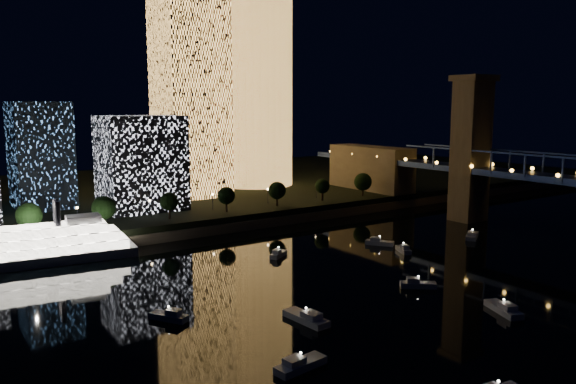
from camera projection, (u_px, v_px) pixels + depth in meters
name	position (u px, v px, depth m)	size (l,w,h in m)	color
ground	(464.00, 293.00, 119.92)	(520.00, 520.00, 0.00)	black
far_bank	(170.00, 190.00, 249.98)	(420.00, 160.00, 5.00)	black
seawall	(262.00, 222.00, 186.54)	(420.00, 6.00, 3.00)	#6B5E4C
tower_cylindrical	(256.00, 82.00, 244.02)	(34.00, 34.00, 89.39)	#F7AC4F
tower_rectangular	(190.00, 97.00, 214.57)	(23.85, 23.85, 75.88)	#F7AC4F
midrise_blocks	(38.00, 168.00, 179.07)	(92.00, 46.64, 36.12)	silver
riverboat	(22.00, 248.00, 140.99)	(55.32, 17.54, 16.39)	silver
motorboats	(399.00, 287.00, 121.87)	(109.90, 82.45, 2.78)	silver
esplanade_trees	(165.00, 202.00, 172.64)	(166.34, 6.98, 8.99)	black
street_lamps	(150.00, 205.00, 176.18)	(132.70, 0.70, 5.65)	black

